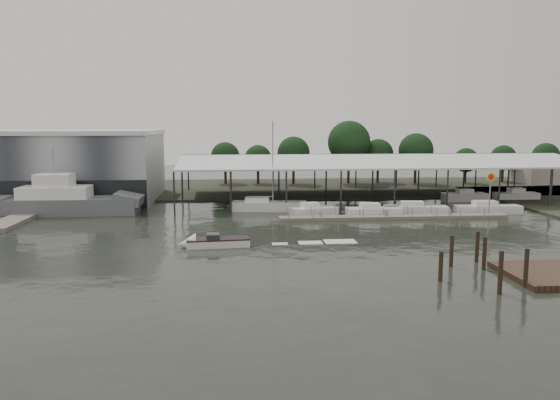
{
  "coord_description": "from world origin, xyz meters",
  "views": [
    {
      "loc": [
        -4.49,
        -53.9,
        11.49
      ],
      "look_at": [
        1.08,
        9.8,
        2.5
      ],
      "focal_mm": 35.0,
      "sensor_mm": 36.0,
      "label": 1
    }
  ],
  "objects": [
    {
      "name": "moored_cruiser_3",
      "position": [
        28.19,
        12.8,
        0.61
      ],
      "size": [
        8.36,
        2.38,
        1.7
      ],
      "rotation": [
        0.0,
        0.0,
        -0.02
      ],
      "color": "white",
      "rests_on": "ground"
    },
    {
      "name": "ground",
      "position": [
        0.0,
        0.0,
        0.0
      ],
      "size": [
        200.0,
        200.0,
        0.0
      ],
      "primitive_type": "plane",
      "color": "#242821",
      "rests_on": "ground"
    },
    {
      "name": "land_strip_far",
      "position": [
        0.0,
        42.0,
        0.1
      ],
      "size": [
        140.0,
        30.0,
        0.3
      ],
      "color": "#35392A",
      "rests_on": "ground"
    },
    {
      "name": "covered_boat_shed",
      "position": [
        17.0,
        28.0,
        6.13
      ],
      "size": [
        58.24,
        24.0,
        6.96
      ],
      "color": "silver",
      "rests_on": "ground"
    },
    {
      "name": "horizon_tree_line",
      "position": [
        21.55,
        47.58,
        6.27
      ],
      "size": [
        67.55,
        8.58,
        12.02
      ],
      "color": "black",
      "rests_on": "ground"
    },
    {
      "name": "grey_trawler",
      "position": [
        -25.76,
        16.97,
        1.58
      ],
      "size": [
        18.94,
        4.74,
        8.84
      ],
      "rotation": [
        0.0,
        0.0,
        -0.0
      ],
      "color": "#55595E",
      "rests_on": "ground"
    },
    {
      "name": "speedboat_underway",
      "position": [
        -6.48,
        -3.39,
        0.39
      ],
      "size": [
        17.57,
        3.64,
        2.0
      ],
      "rotation": [
        0.0,
        0.0,
        3.23
      ],
      "color": "white",
      "rests_on": "ground"
    },
    {
      "name": "storage_warehouse",
      "position": [
        -28.0,
        29.94,
        5.29
      ],
      "size": [
        24.5,
        20.5,
        10.5
      ],
      "color": "#9FA3A9",
      "rests_on": "ground"
    },
    {
      "name": "moored_cruiser_2",
      "position": [
        18.75,
        13.25,
        0.61
      ],
      "size": [
        8.25,
        3.45,
        1.7
      ],
      "rotation": [
        0.0,
        0.0,
        -0.16
      ],
      "color": "white",
      "rests_on": "ground"
    },
    {
      "name": "floating_dock",
      "position": [
        15.0,
        10.0,
        0.2
      ],
      "size": [
        28.0,
        2.0,
        1.4
      ],
      "color": "slate",
      "rests_on": "ground"
    },
    {
      "name": "trawler_dock",
      "position": [
        -30.0,
        14.0,
        0.25
      ],
      "size": [
        3.0,
        18.0,
        0.5
      ],
      "color": "slate",
      "rests_on": "ground"
    },
    {
      "name": "mooring_pilings",
      "position": [
        14.14,
        -15.19,
        1.03
      ],
      "size": [
        5.72,
        8.97,
        3.6
      ],
      "color": "#312218",
      "rests_on": "ground"
    },
    {
      "name": "moored_cruiser_1",
      "position": [
        12.96,
        12.08,
        0.61
      ],
      "size": [
        6.82,
        2.2,
        1.7
      ],
      "rotation": [
        0.0,
        0.0,
        0.0
      ],
      "color": "white",
      "rests_on": "ground"
    },
    {
      "name": "white_sailboat",
      "position": [
        0.14,
        17.56,
        0.64
      ],
      "size": [
        10.1,
        3.75,
        12.02
      ],
      "rotation": [
        0.0,
        0.0,
        -0.12
      ],
      "color": "white",
      "rests_on": "ground"
    },
    {
      "name": "moored_cruiser_0",
      "position": [
        5.55,
        13.1,
        0.61
      ],
      "size": [
        6.2,
        3.59,
        1.7
      ],
      "rotation": [
        0.0,
        0.0,
        0.25
      ],
      "color": "white",
      "rests_on": "ground"
    },
    {
      "name": "shell_fuel_sign",
      "position": [
        27.0,
        9.99,
        3.93
      ],
      "size": [
        1.1,
        0.18,
        5.55
      ],
      "color": "gray",
      "rests_on": "ground"
    }
  ]
}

